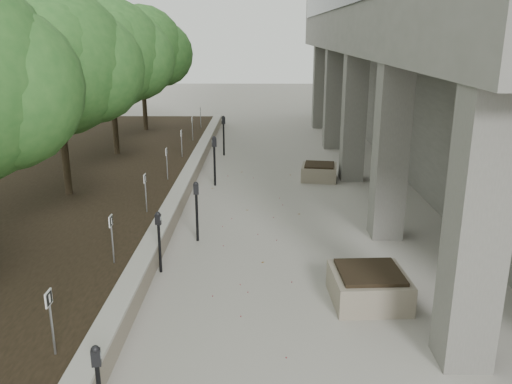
{
  "coord_description": "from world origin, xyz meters",
  "views": [
    {
      "loc": [
        0.47,
        -5.74,
        4.62
      ],
      "look_at": [
        0.34,
        6.74,
        0.84
      ],
      "focal_mm": 36.98,
      "sensor_mm": 36.0,
      "label": 1
    }
  ],
  "objects_px": {
    "parking_meter_2": "(159,242)",
    "planter_front": "(369,286)",
    "crabapple_tree_5": "(142,68)",
    "parking_meter_4": "(215,161)",
    "parking_meter_5": "(224,136)",
    "crabapple_tree_4": "(111,78)",
    "parking_meter_3": "(197,212)",
    "planter_back": "(319,172)",
    "crabapple_tree_3": "(58,93)"
  },
  "relations": [
    {
      "from": "crabapple_tree_5",
      "to": "planter_back",
      "type": "distance_m",
      "value": 10.43
    },
    {
      "from": "parking_meter_2",
      "to": "crabapple_tree_5",
      "type": "bearing_deg",
      "value": 115.34
    },
    {
      "from": "crabapple_tree_4",
      "to": "parking_meter_4",
      "type": "xyz_separation_m",
      "value": [
        3.81,
        -2.77,
        -2.33
      ]
    },
    {
      "from": "crabapple_tree_3",
      "to": "parking_meter_4",
      "type": "bearing_deg",
      "value": 30.39
    },
    {
      "from": "planter_front",
      "to": "planter_back",
      "type": "bearing_deg",
      "value": 90.19
    },
    {
      "from": "crabapple_tree_5",
      "to": "planter_front",
      "type": "xyz_separation_m",
      "value": [
        7.19,
        -15.23,
        -2.82
      ]
    },
    {
      "from": "parking_meter_5",
      "to": "crabapple_tree_3",
      "type": "bearing_deg",
      "value": -141.48
    },
    {
      "from": "parking_meter_2",
      "to": "parking_meter_4",
      "type": "bearing_deg",
      "value": 97.29
    },
    {
      "from": "crabapple_tree_3",
      "to": "planter_front",
      "type": "xyz_separation_m",
      "value": [
        7.19,
        -5.23,
        -2.82
      ]
    },
    {
      "from": "parking_meter_3",
      "to": "planter_back",
      "type": "bearing_deg",
      "value": 51.13
    },
    {
      "from": "crabapple_tree_3",
      "to": "parking_meter_3",
      "type": "distance_m",
      "value": 5.09
    },
    {
      "from": "crabapple_tree_5",
      "to": "parking_meter_3",
      "type": "bearing_deg",
      "value": -72.96
    },
    {
      "from": "parking_meter_5",
      "to": "parking_meter_4",
      "type": "bearing_deg",
      "value": -111.07
    },
    {
      "from": "parking_meter_2",
      "to": "crabapple_tree_4",
      "type": "bearing_deg",
      "value": 122.06
    },
    {
      "from": "crabapple_tree_5",
      "to": "planter_back",
      "type": "height_order",
      "value": "crabapple_tree_5"
    },
    {
      "from": "crabapple_tree_4",
      "to": "planter_back",
      "type": "bearing_deg",
      "value": -15.74
    },
    {
      "from": "crabapple_tree_5",
      "to": "parking_meter_4",
      "type": "relative_size",
      "value": 3.45
    },
    {
      "from": "parking_meter_2",
      "to": "planter_front",
      "type": "bearing_deg",
      "value": -4.14
    },
    {
      "from": "crabapple_tree_3",
      "to": "crabapple_tree_5",
      "type": "distance_m",
      "value": 10.0
    },
    {
      "from": "crabapple_tree_4",
      "to": "parking_meter_2",
      "type": "bearing_deg",
      "value": -70.27
    },
    {
      "from": "crabapple_tree_3",
      "to": "parking_meter_3",
      "type": "height_order",
      "value": "crabapple_tree_3"
    },
    {
      "from": "planter_back",
      "to": "parking_meter_4",
      "type": "bearing_deg",
      "value": -167.41
    },
    {
      "from": "crabapple_tree_5",
      "to": "parking_meter_5",
      "type": "distance_m",
      "value": 5.66
    },
    {
      "from": "crabapple_tree_3",
      "to": "planter_front",
      "type": "relative_size",
      "value": 4.2
    },
    {
      "from": "crabapple_tree_3",
      "to": "crabapple_tree_5",
      "type": "relative_size",
      "value": 1.0
    },
    {
      "from": "parking_meter_3",
      "to": "planter_front",
      "type": "xyz_separation_m",
      "value": [
        3.39,
        -2.84,
        -0.41
      ]
    },
    {
      "from": "parking_meter_2",
      "to": "parking_meter_3",
      "type": "bearing_deg",
      "value": 84.22
    },
    {
      "from": "parking_meter_3",
      "to": "planter_front",
      "type": "height_order",
      "value": "parking_meter_3"
    },
    {
      "from": "parking_meter_5",
      "to": "crabapple_tree_4",
      "type": "bearing_deg",
      "value": -179.59
    },
    {
      "from": "planter_front",
      "to": "parking_meter_2",
      "type": "bearing_deg",
      "value": 163.53
    },
    {
      "from": "crabapple_tree_4",
      "to": "parking_meter_2",
      "type": "xyz_separation_m",
      "value": [
        3.25,
        -9.06,
        -2.48
      ]
    },
    {
      "from": "parking_meter_4",
      "to": "crabapple_tree_4",
      "type": "bearing_deg",
      "value": 124.26
    },
    {
      "from": "parking_meter_2",
      "to": "planter_front",
      "type": "distance_m",
      "value": 4.12
    },
    {
      "from": "crabapple_tree_5",
      "to": "planter_back",
      "type": "bearing_deg",
      "value": -44.41
    },
    {
      "from": "parking_meter_4",
      "to": "parking_meter_5",
      "type": "bearing_deg",
      "value": 70.45
    },
    {
      "from": "crabapple_tree_4",
      "to": "crabapple_tree_5",
      "type": "xyz_separation_m",
      "value": [
        0.0,
        5.0,
        0.0
      ]
    },
    {
      "from": "parking_meter_5",
      "to": "parking_meter_3",
      "type": "bearing_deg",
      "value": -111.2
    },
    {
      "from": "parking_meter_4",
      "to": "parking_meter_5",
      "type": "relative_size",
      "value": 1.01
    },
    {
      "from": "crabapple_tree_4",
      "to": "parking_meter_5",
      "type": "distance_m",
      "value": 4.7
    },
    {
      "from": "parking_meter_3",
      "to": "crabapple_tree_3",
      "type": "bearing_deg",
      "value": 141.0
    },
    {
      "from": "crabapple_tree_4",
      "to": "parking_meter_2",
      "type": "height_order",
      "value": "crabapple_tree_4"
    },
    {
      "from": "parking_meter_5",
      "to": "planter_front",
      "type": "xyz_separation_m",
      "value": [
        3.4,
        -11.73,
        -0.48
      ]
    },
    {
      "from": "crabapple_tree_3",
      "to": "crabapple_tree_5",
      "type": "xyz_separation_m",
      "value": [
        0.0,
        10.0,
        0.0
      ]
    },
    {
      "from": "crabapple_tree_3",
      "to": "planter_back",
      "type": "height_order",
      "value": "crabapple_tree_3"
    },
    {
      "from": "crabapple_tree_4",
      "to": "planter_front",
      "type": "bearing_deg",
      "value": -54.89
    },
    {
      "from": "planter_front",
      "to": "parking_meter_5",
      "type": "bearing_deg",
      "value": 106.14
    },
    {
      "from": "crabapple_tree_4",
      "to": "parking_meter_4",
      "type": "relative_size",
      "value": 3.45
    },
    {
      "from": "crabapple_tree_5",
      "to": "parking_meter_5",
      "type": "xyz_separation_m",
      "value": [
        3.79,
        -3.5,
        -2.34
      ]
    },
    {
      "from": "parking_meter_2",
      "to": "planter_back",
      "type": "bearing_deg",
      "value": 73.28
    },
    {
      "from": "crabapple_tree_3",
      "to": "planter_front",
      "type": "height_order",
      "value": "crabapple_tree_3"
    }
  ]
}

